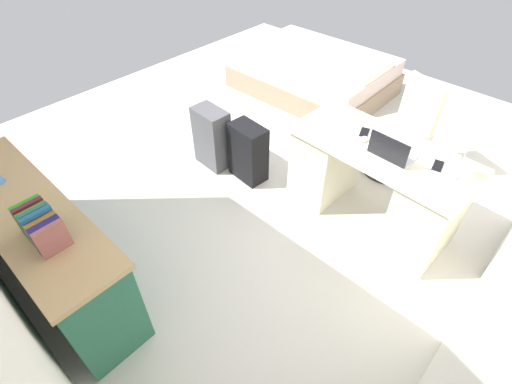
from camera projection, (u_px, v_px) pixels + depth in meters
ground_plane at (284, 171)px, 3.93m from camera, size 6.13×6.13×0.00m
desk at (373, 182)px, 3.20m from camera, size 1.47×0.72×0.76m
office_chair at (401, 134)px, 3.69m from camera, size 0.61×0.61×0.94m
credenza at (45, 247)px, 2.68m from camera, size 1.80×0.48×0.80m
bed at (314, 73)px, 5.03m from camera, size 1.93×1.43×0.58m
suitcase_black at (248, 152)px, 3.68m from camera, size 0.38×0.25×0.58m
suitcase_spare_grey at (212, 138)px, 3.82m from camera, size 0.37×0.24×0.63m
laptop at (391, 152)px, 2.82m from camera, size 0.32×0.23×0.21m
computer_mouse at (363, 139)px, 3.00m from camera, size 0.06×0.10×0.03m
cell_phone_near_laptop at (438, 166)px, 2.78m from camera, size 0.09×0.15×0.01m
cell_phone_by_mouse at (364, 132)px, 3.09m from camera, size 0.11×0.15×0.01m
desk_lamp at (459, 148)px, 2.51m from camera, size 0.16×0.11×0.34m
book_row at (41, 226)px, 2.16m from camera, size 0.31×0.17×0.22m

